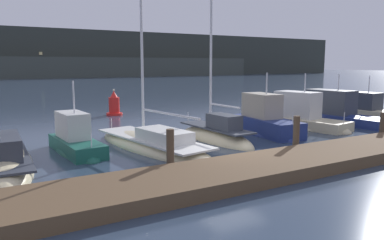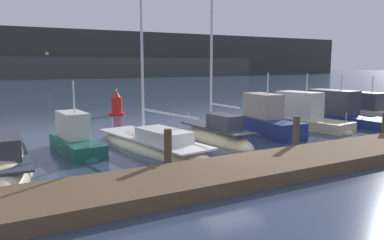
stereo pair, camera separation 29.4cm
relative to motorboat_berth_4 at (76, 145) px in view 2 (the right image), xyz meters
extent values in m
plane|color=#2D3D51|center=(5.19, -4.21, -0.29)|extent=(400.00, 400.00, 0.00)
cube|color=brown|center=(5.19, -6.59, -0.07)|extent=(37.93, 2.80, 0.45)
cylinder|color=#4C3D2D|center=(2.15, -4.94, 0.50)|extent=(0.28, 0.28, 1.59)
cylinder|color=#4C3D2D|center=(8.22, -4.94, 0.52)|extent=(0.28, 0.28, 1.64)
ellipsoid|color=beige|center=(-3.05, -0.73, -0.29)|extent=(2.47, 8.26, 1.63)
ellipsoid|color=#195647|center=(0.01, -0.09, -0.29)|extent=(1.83, 4.68, 1.03)
cube|color=#195647|center=(0.01, -0.09, 0.00)|extent=(1.68, 4.21, 0.59)
cube|color=silver|center=(-0.03, 0.37, 0.86)|extent=(1.16, 2.09, 1.15)
cube|color=black|center=(-0.10, 1.28, 1.04)|extent=(0.90, 0.30, 0.52)
cylinder|color=silver|center=(0.00, 0.00, 2.14)|extent=(0.07, 0.07, 1.40)
cylinder|color=silver|center=(0.16, -2.00, 0.59)|extent=(0.04, 0.04, 0.60)
ellipsoid|color=beige|center=(3.21, -0.88, -0.29)|extent=(3.62, 8.70, 1.17)
cube|color=silver|center=(3.21, -0.88, 0.16)|extent=(3.04, 7.30, 0.08)
cube|color=silver|center=(3.38, -1.88, 0.45)|extent=(1.77, 2.89, 0.51)
cylinder|color=silver|center=(3.10, -0.22, 4.75)|extent=(0.12, 0.12, 9.19)
cylinder|color=silver|center=(3.44, -2.23, 1.44)|extent=(0.78, 4.04, 0.09)
cylinder|color=silver|center=(2.56, 2.94, 0.41)|extent=(0.04, 0.04, 0.50)
ellipsoid|color=beige|center=(6.72, -0.92, -0.29)|extent=(1.89, 5.66, 1.33)
cube|color=#333842|center=(6.72, -0.92, 0.37)|extent=(1.58, 4.75, 0.08)
cube|color=#333842|center=(6.76, -1.59, 0.76)|extent=(1.04, 1.84, 0.70)
cylinder|color=silver|center=(6.69, -0.48, 4.40)|extent=(0.12, 0.12, 8.06)
cylinder|color=silver|center=(6.76, -1.60, 1.54)|extent=(0.23, 2.26, 0.09)
cylinder|color=silver|center=(6.56, 1.64, 0.62)|extent=(0.04, 0.04, 0.50)
ellipsoid|color=navy|center=(10.11, -0.88, -0.29)|extent=(2.32, 5.30, 0.95)
cube|color=navy|center=(10.11, -0.88, 0.15)|extent=(2.12, 4.78, 0.88)
cube|color=#A39984|center=(10.16, -0.36, 1.25)|extent=(1.45, 2.38, 1.33)
cube|color=black|center=(10.26, 0.66, 1.45)|extent=(1.11, 0.37, 0.59)
cylinder|color=silver|center=(10.12, -0.78, 2.50)|extent=(0.07, 0.07, 1.17)
cylinder|color=silver|center=(9.90, -3.03, 0.89)|extent=(0.04, 0.04, 0.60)
ellipsoid|color=beige|center=(13.59, -0.39, -0.29)|extent=(3.15, 6.11, 1.15)
cube|color=beige|center=(13.59, -0.39, -0.01)|extent=(2.88, 5.51, 0.57)
cube|color=silver|center=(13.48, 0.18, 1.07)|extent=(1.87, 2.79, 1.59)
cube|color=black|center=(13.25, 1.32, 1.31)|extent=(1.27, 0.53, 0.71)
cylinder|color=silver|center=(13.57, -0.28, 2.43)|extent=(0.07, 0.07, 1.12)
cylinder|color=silver|center=(14.06, -2.79, 0.57)|extent=(0.04, 0.04, 0.60)
ellipsoid|color=navy|center=(16.93, -0.14, -0.29)|extent=(2.92, 7.29, 1.30)
cube|color=navy|center=(16.93, -0.14, -0.02)|extent=(2.67, 6.57, 0.56)
cube|color=#333842|center=(16.85, 0.56, 1.05)|extent=(1.82, 3.26, 1.57)
cube|color=black|center=(16.71, 1.98, 1.29)|extent=(1.36, 0.43, 0.70)
cylinder|color=silver|center=(16.91, 0.00, 2.36)|extent=(0.07, 0.07, 1.05)
ellipsoid|color=beige|center=(20.48, 0.18, -0.29)|extent=(2.07, 5.52, 1.37)
cube|color=beige|center=(20.48, 0.18, 0.02)|extent=(1.90, 4.97, 0.63)
cube|color=#333842|center=(20.47, 0.72, 0.94)|extent=(1.38, 2.44, 1.20)
cube|color=black|center=(20.45, 1.82, 1.12)|extent=(1.18, 0.27, 0.54)
cylinder|color=silver|center=(20.48, 0.28, 2.13)|extent=(0.07, 0.07, 1.18)
cylinder|color=red|center=(5.34, 10.91, -0.21)|extent=(1.20, 1.20, 0.16)
cylinder|color=red|center=(5.34, 10.91, 0.46)|extent=(0.80, 0.80, 1.19)
cone|color=red|center=(5.34, 10.91, 1.30)|extent=(0.56, 0.56, 0.50)
sphere|color=#F9EAB7|center=(5.34, 10.91, 1.60)|extent=(0.16, 0.16, 0.16)
cube|color=#333833|center=(5.19, 102.71, 6.59)|extent=(240.00, 16.00, 13.77)
cube|color=#3F463F|center=(4.86, 92.71, 2.55)|extent=(144.00, 10.00, 5.68)
cube|color=#F4DB8C|center=(9.37, 94.66, 4.91)|extent=(0.80, 0.10, 0.80)
cube|color=#F4DB8C|center=(58.82, 94.66, 1.01)|extent=(0.80, 0.10, 0.80)
cube|color=#F4DB8C|center=(19.29, 94.66, 3.02)|extent=(0.80, 0.10, 0.80)
cube|color=#F4DB8C|center=(2.43, 94.66, 4.05)|extent=(0.80, 0.10, 0.80)
cube|color=#F4DB8C|center=(16.75, 94.66, 1.72)|extent=(0.80, 0.10, 0.80)
cube|color=#F4DB8C|center=(12.26, 94.66, 6.40)|extent=(0.80, 0.10, 0.80)
camera|label=1|loc=(-3.57, -16.45, 3.55)|focal=35.00mm
camera|label=2|loc=(-3.31, -16.59, 3.55)|focal=35.00mm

